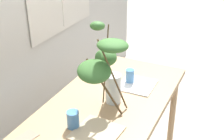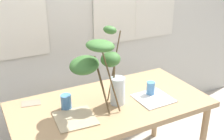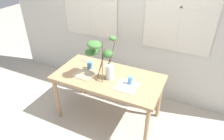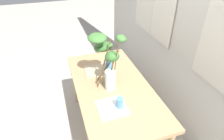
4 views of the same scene
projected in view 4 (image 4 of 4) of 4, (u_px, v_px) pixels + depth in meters
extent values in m
plane|color=#B7AD9E|center=(112.00, 131.00, 2.53)|extent=(14.00, 14.00, 0.00)
cube|color=beige|center=(196.00, 11.00, 1.93)|extent=(4.76, 0.12, 2.98)
cube|color=tan|center=(112.00, 87.00, 2.12)|extent=(1.53, 0.79, 0.04)
cylinder|color=tan|center=(75.00, 83.00, 2.81)|extent=(0.06, 0.06, 0.72)
cylinder|color=tan|center=(118.00, 75.00, 2.98)|extent=(0.06, 0.06, 0.72)
cylinder|color=silver|center=(110.00, 80.00, 2.01)|extent=(0.11, 0.11, 0.22)
cylinder|color=silver|center=(110.00, 85.00, 2.05)|extent=(0.10, 0.10, 0.07)
cylinder|color=brown|center=(111.00, 72.00, 1.99)|extent=(0.06, 0.07, 0.35)
ellipsoid|color=#38662D|center=(112.00, 56.00, 1.91)|extent=(0.22, 0.22, 0.14)
cylinder|color=brown|center=(115.00, 65.00, 1.93)|extent=(0.12, 0.02, 0.55)
ellipsoid|color=#38662D|center=(121.00, 38.00, 1.79)|extent=(0.12, 0.11, 0.09)
cylinder|color=brown|center=(107.00, 67.00, 2.07)|extent=(0.02, 0.27, 0.37)
ellipsoid|color=#38662D|center=(103.00, 47.00, 2.07)|extent=(0.22, 0.22, 0.16)
cylinder|color=brown|center=(104.00, 64.00, 1.98)|extent=(0.09, 0.19, 0.51)
ellipsoid|color=#38662D|center=(97.00, 38.00, 1.90)|extent=(0.26, 0.25, 0.09)
cylinder|color=#4C84BC|center=(109.00, 64.00, 2.36)|extent=(0.08, 0.08, 0.12)
cylinder|color=#4C84BC|center=(120.00, 103.00, 1.79)|extent=(0.07, 0.07, 0.12)
cube|color=tan|center=(96.00, 70.00, 2.34)|extent=(0.29, 0.29, 0.01)
cube|color=white|center=(112.00, 108.00, 1.82)|extent=(0.27, 0.27, 0.01)
cube|color=gray|center=(119.00, 57.00, 2.62)|extent=(0.16, 0.12, 0.00)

